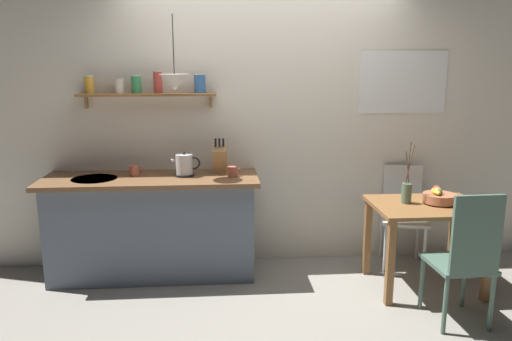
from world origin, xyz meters
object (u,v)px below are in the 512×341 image
object	(u,v)px
coffee_mug_by_sink	(135,170)
coffee_mug_spare	(232,172)
knife_block	(220,159)
dining_chair_far	(403,211)
fruit_bowl	(439,197)
dining_table	(426,219)
dining_chair_near	(466,255)
electric_kettle	(185,165)
pendant_lamp	(175,82)
twig_vase	(407,192)

from	to	relation	value
coffee_mug_by_sink	coffee_mug_spare	size ratio (longest dim) A/B	1.06
knife_block	coffee_mug_by_sink	distance (m)	0.74
dining_chair_far	knife_block	bearing A→B (deg)	179.93
dining_chair_far	fruit_bowl	bearing A→B (deg)	-79.27
dining_table	coffee_mug_by_sink	world-z (taller)	coffee_mug_by_sink
coffee_mug_spare	dining_table	bearing A→B (deg)	-13.06
dining_chair_near	knife_block	world-z (taller)	knife_block
knife_block	coffee_mug_spare	world-z (taller)	knife_block
dining_table	dining_chair_near	xyz separation A→B (m)	(0.01, -0.64, -0.06)
dining_chair_near	dining_chair_far	world-z (taller)	dining_chair_near
electric_kettle	coffee_mug_spare	world-z (taller)	electric_kettle
coffee_mug_spare	pendant_lamp	bearing A→B (deg)	-179.65
dining_table	dining_chair_near	size ratio (longest dim) A/B	0.88
dining_chair_near	fruit_bowl	xyz separation A→B (m)	(0.09, 0.66, 0.24)
twig_vase	knife_block	world-z (taller)	twig_vase
dining_chair_far	fruit_bowl	distance (m)	0.58
electric_kettle	knife_block	world-z (taller)	knife_block
dining_chair_near	pendant_lamp	xyz separation A→B (m)	(-2.05, 1.00, 1.16)
dining_chair_near	electric_kettle	distance (m)	2.31
dining_table	dining_chair_near	bearing A→B (deg)	-88.87
twig_vase	pendant_lamp	size ratio (longest dim) A/B	0.86
dining_table	coffee_mug_by_sink	distance (m)	2.49
electric_kettle	knife_block	bearing A→B (deg)	18.58
fruit_bowl	electric_kettle	xyz separation A→B (m)	(-2.09, 0.40, 0.21)
dining_chair_near	fruit_bowl	distance (m)	0.71
dining_chair_far	twig_vase	bearing A→B (deg)	-109.39
twig_vase	dining_chair_far	bearing A→B (deg)	70.61
coffee_mug_by_sink	pendant_lamp	bearing A→B (deg)	-16.01
knife_block	dining_chair_far	bearing A→B (deg)	-0.07
pendant_lamp	dining_chair_far	bearing A→B (deg)	4.36
pendant_lamp	fruit_bowl	bearing A→B (deg)	-9.21
electric_kettle	pendant_lamp	xyz separation A→B (m)	(-0.06, -0.06, 0.71)
twig_vase	coffee_mug_spare	bearing A→B (deg)	167.33
fruit_bowl	pendant_lamp	world-z (taller)	pendant_lamp
dining_table	electric_kettle	size ratio (longest dim) A/B	3.57
dining_chair_near	pendant_lamp	distance (m)	2.56
dining_chair_far	twig_vase	size ratio (longest dim) A/B	1.78
dining_chair_far	dining_chair_near	bearing A→B (deg)	-89.64
fruit_bowl	coffee_mug_spare	size ratio (longest dim) A/B	2.33
dining_chair_far	coffee_mug_spare	distance (m)	1.65
dining_chair_far	pendant_lamp	distance (m)	2.37
dining_table	fruit_bowl	size ratio (longest dim) A/B	3.31
fruit_bowl	coffee_mug_by_sink	world-z (taller)	coffee_mug_by_sink
dining_table	twig_vase	xyz separation A→B (m)	(-0.16, 0.05, 0.22)
coffee_mug_spare	pendant_lamp	distance (m)	0.89
dining_chair_near	knife_block	size ratio (longest dim) A/B	3.19
fruit_bowl	electric_kettle	size ratio (longest dim) A/B	1.08
electric_kettle	coffee_mug_by_sink	distance (m)	0.44
twig_vase	pendant_lamp	bearing A→B (deg)	170.46
dining_chair_far	coffee_mug_by_sink	distance (m)	2.46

